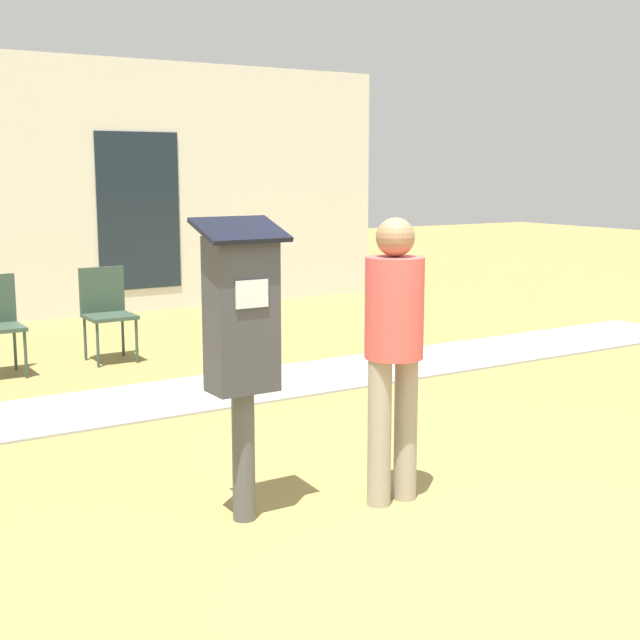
{
  "coord_description": "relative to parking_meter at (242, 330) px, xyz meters",
  "views": [
    {
      "loc": [
        -2.73,
        -2.91,
        1.83
      ],
      "look_at": [
        -0.28,
        0.99,
        1.05
      ],
      "focal_mm": 50.0,
      "sensor_mm": 36.0,
      "label": 1
    }
  ],
  "objects": [
    {
      "name": "building_facade",
      "position": [
        0.69,
        7.07,
        0.58
      ],
      "size": [
        10.0,
        0.26,
        3.2
      ],
      "color": "silver",
      "rests_on": "ground"
    },
    {
      "name": "person_standing",
      "position": [
        0.82,
        -0.21,
        -0.09
      ],
      "size": [
        0.32,
        0.32,
        1.58
      ],
      "rotation": [
        0.0,
        0.0,
        -0.62
      ],
      "color": "gray",
      "rests_on": "ground"
    },
    {
      "name": "outdoor_chair_middle",
      "position": [
        0.72,
        4.27,
        -0.49
      ],
      "size": [
        0.44,
        0.44,
        0.9
      ],
      "rotation": [
        0.0,
        0.0,
        0.13
      ],
      "color": "#334738",
      "rests_on": "ground"
    },
    {
      "name": "ground_plane",
      "position": [
        0.69,
        -1.1,
        -1.02
      ],
      "size": [
        40.0,
        40.0,
        0.0
      ],
      "primitive_type": "plane",
      "color": "olive"
    },
    {
      "name": "parking_meter",
      "position": [
        0.0,
        0.0,
        0.0
      ],
      "size": [
        0.44,
        0.31,
        1.59
      ],
      "color": "#4C4C4C",
      "rests_on": "ground"
    },
    {
      "name": "sidewalk",
      "position": [
        0.69,
        2.56,
        -1.01
      ],
      "size": [
        12.0,
        1.1,
        0.02
      ],
      "color": "#A3A099",
      "rests_on": "ground"
    }
  ]
}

